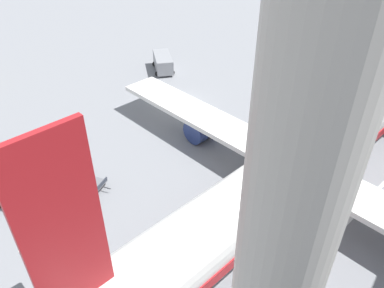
{
  "coord_description": "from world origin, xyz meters",
  "views": [
    {
      "loc": [
        23.82,
        -28.53,
        20.47
      ],
      "look_at": [
        7.76,
        -7.88,
        2.09
      ],
      "focal_mm": 35.0,
      "sensor_mm": 36.0,
      "label": 1
    }
  ],
  "objects_px": {
    "baggage_dolly_row_near_col_c": "(14,202)",
    "service_van": "(163,62)",
    "baggage_dolly_row_mid_a_col_c": "(36,184)",
    "baggage_dolly_row_mid_b_col_b": "(18,159)",
    "baggage_dolly_row_mid_a_col_d": "(76,200)",
    "baggage_dolly_row_mid_b_col_c": "(54,170)",
    "baggage_dolly_row_mid_b_col_d": "(90,183)",
    "baggage_dolly_row_mid_a_col_b": "(1,171)",
    "baggage_dolly_row_near_col_d": "(56,217)",
    "airplane": "(311,155)"
  },
  "relations": [
    {
      "from": "baggage_dolly_row_mid_a_col_b",
      "to": "baggage_dolly_row_mid_b_col_b",
      "type": "bearing_deg",
      "value": 101.41
    },
    {
      "from": "baggage_dolly_row_mid_a_col_c",
      "to": "baggage_dolly_row_mid_a_col_d",
      "type": "distance_m",
      "value": 4.16
    },
    {
      "from": "baggage_dolly_row_mid_b_col_d",
      "to": "baggage_dolly_row_mid_a_col_c",
      "type": "bearing_deg",
      "value": -140.67
    },
    {
      "from": "baggage_dolly_row_near_col_c",
      "to": "baggage_dolly_row_mid_a_col_c",
      "type": "relative_size",
      "value": 1.0
    },
    {
      "from": "baggage_dolly_row_mid_b_col_c",
      "to": "baggage_dolly_row_mid_b_col_d",
      "type": "xyz_separation_m",
      "value": [
        3.63,
        0.78,
        0.0
      ]
    },
    {
      "from": "baggage_dolly_row_mid_a_col_c",
      "to": "service_van",
      "type": "bearing_deg",
      "value": 107.03
    },
    {
      "from": "airplane",
      "to": "baggage_dolly_row_mid_a_col_c",
      "type": "bearing_deg",
      "value": -141.84
    },
    {
      "from": "service_van",
      "to": "baggage_dolly_row_near_col_d",
      "type": "relative_size",
      "value": 1.54
    },
    {
      "from": "baggage_dolly_row_mid_a_col_c",
      "to": "baggage_dolly_row_mid_b_col_b",
      "type": "relative_size",
      "value": 1.0
    },
    {
      "from": "baggage_dolly_row_mid_b_col_c",
      "to": "baggage_dolly_row_mid_b_col_b",
      "type": "bearing_deg",
      "value": -164.79
    },
    {
      "from": "baggage_dolly_row_near_col_c",
      "to": "baggage_dolly_row_mid_a_col_d",
      "type": "xyz_separation_m",
      "value": [
        3.54,
        3.04,
        0.0
      ]
    },
    {
      "from": "baggage_dolly_row_near_col_d",
      "to": "baggage_dolly_row_mid_b_col_c",
      "type": "height_order",
      "value": "same"
    },
    {
      "from": "baggage_dolly_row_mid_a_col_d",
      "to": "airplane",
      "type": "bearing_deg",
      "value": 44.16
    },
    {
      "from": "airplane",
      "to": "baggage_dolly_row_mid_b_col_c",
      "type": "bearing_deg",
      "value": -146.54
    },
    {
      "from": "baggage_dolly_row_mid_b_col_c",
      "to": "baggage_dolly_row_mid_b_col_d",
      "type": "relative_size",
      "value": 1.0
    },
    {
      "from": "service_van",
      "to": "baggage_dolly_row_mid_a_col_c",
      "type": "bearing_deg",
      "value": -72.97
    },
    {
      "from": "service_van",
      "to": "baggage_dolly_row_mid_a_col_c",
      "type": "xyz_separation_m",
      "value": [
        7.29,
        -23.8,
        -0.65
      ]
    },
    {
      "from": "baggage_dolly_row_mid_a_col_c",
      "to": "baggage_dolly_row_mid_b_col_d",
      "type": "bearing_deg",
      "value": 39.33
    },
    {
      "from": "baggage_dolly_row_mid_a_col_d",
      "to": "baggage_dolly_row_mid_b_col_d",
      "type": "relative_size",
      "value": 1.0
    },
    {
      "from": "baggage_dolly_row_near_col_d",
      "to": "baggage_dolly_row_mid_b_col_d",
      "type": "xyz_separation_m",
      "value": [
        -1.08,
        3.96,
        0.0
      ]
    },
    {
      "from": "baggage_dolly_row_mid_a_col_b",
      "to": "baggage_dolly_row_mid_a_col_d",
      "type": "height_order",
      "value": "same"
    },
    {
      "from": "baggage_dolly_row_mid_a_col_b",
      "to": "baggage_dolly_row_mid_b_col_c",
      "type": "relative_size",
      "value": 1.0
    },
    {
      "from": "airplane",
      "to": "baggage_dolly_row_mid_a_col_c",
      "type": "height_order",
      "value": "airplane"
    },
    {
      "from": "baggage_dolly_row_mid_b_col_b",
      "to": "baggage_dolly_row_mid_a_col_d",
      "type": "bearing_deg",
      "value": -1.01
    },
    {
      "from": "baggage_dolly_row_mid_a_col_b",
      "to": "baggage_dolly_row_mid_a_col_d",
      "type": "relative_size",
      "value": 1.0
    },
    {
      "from": "airplane",
      "to": "service_van",
      "type": "relative_size",
      "value": 9.04
    },
    {
      "from": "baggage_dolly_row_mid_a_col_b",
      "to": "airplane",
      "type": "bearing_deg",
      "value": 34.57
    },
    {
      "from": "baggage_dolly_row_mid_b_col_c",
      "to": "baggage_dolly_row_mid_b_col_d",
      "type": "bearing_deg",
      "value": 12.17
    },
    {
      "from": "baggage_dolly_row_near_col_c",
      "to": "baggage_dolly_row_near_col_d",
      "type": "relative_size",
      "value": 1.0
    },
    {
      "from": "baggage_dolly_row_near_col_d",
      "to": "baggage_dolly_row_mid_b_col_d",
      "type": "height_order",
      "value": "same"
    },
    {
      "from": "airplane",
      "to": "baggage_dolly_row_near_col_c",
      "type": "distance_m",
      "value": 23.06
    },
    {
      "from": "baggage_dolly_row_mid_b_col_c",
      "to": "baggage_dolly_row_mid_a_col_d",
      "type": "bearing_deg",
      "value": -15.18
    },
    {
      "from": "baggage_dolly_row_near_col_d",
      "to": "baggage_dolly_row_mid_a_col_b",
      "type": "bearing_deg",
      "value": 177.82
    },
    {
      "from": "service_van",
      "to": "baggage_dolly_row_near_col_c",
      "type": "bearing_deg",
      "value": -73.26
    },
    {
      "from": "baggage_dolly_row_mid_a_col_d",
      "to": "baggage_dolly_row_mid_b_col_b",
      "type": "xyz_separation_m",
      "value": [
        -8.17,
        0.14,
        0.0
      ]
    },
    {
      "from": "baggage_dolly_row_near_col_c",
      "to": "service_van",
      "type": "bearing_deg",
      "value": 106.74
    },
    {
      "from": "service_van",
      "to": "baggage_dolly_row_mid_b_col_c",
      "type": "xyz_separation_m",
      "value": [
        7.02,
        -21.83,
        -0.65
      ]
    },
    {
      "from": "baggage_dolly_row_mid_b_col_d",
      "to": "baggage_dolly_row_mid_a_col_d",
      "type": "bearing_deg",
      "value": -69.67
    },
    {
      "from": "baggage_dolly_row_near_col_d",
      "to": "baggage_dolly_row_mid_a_col_b",
      "type": "height_order",
      "value": "same"
    },
    {
      "from": "airplane",
      "to": "baggage_dolly_row_mid_b_col_c",
      "type": "relative_size",
      "value": 13.92
    },
    {
      "from": "airplane",
      "to": "baggage_dolly_row_mid_a_col_d",
      "type": "height_order",
      "value": "airplane"
    },
    {
      "from": "baggage_dolly_row_mid_a_col_c",
      "to": "baggage_dolly_row_mid_b_col_c",
      "type": "height_order",
      "value": "same"
    },
    {
      "from": "airplane",
      "to": "baggage_dolly_row_mid_b_col_d",
      "type": "xyz_separation_m",
      "value": [
        -13.81,
        -10.74,
        -2.81
      ]
    },
    {
      "from": "baggage_dolly_row_mid_a_col_c",
      "to": "baggage_dolly_row_near_col_c",
      "type": "bearing_deg",
      "value": -76.35
    },
    {
      "from": "baggage_dolly_row_mid_b_col_b",
      "to": "baggage_dolly_row_mid_a_col_b",
      "type": "bearing_deg",
      "value": -78.59
    },
    {
      "from": "baggage_dolly_row_mid_b_col_d",
      "to": "baggage_dolly_row_mid_b_col_c",
      "type": "bearing_deg",
      "value": -167.83
    },
    {
      "from": "baggage_dolly_row_mid_a_col_b",
      "to": "baggage_dolly_row_mid_a_col_d",
      "type": "bearing_deg",
      "value": 12.2
    },
    {
      "from": "baggage_dolly_row_mid_a_col_d",
      "to": "baggage_dolly_row_mid_b_col_c",
      "type": "bearing_deg",
      "value": 164.82
    },
    {
      "from": "baggage_dolly_row_mid_a_col_c",
      "to": "baggage_dolly_row_mid_b_col_b",
      "type": "bearing_deg",
      "value": 167.15
    },
    {
      "from": "baggage_dolly_row_near_col_d",
      "to": "baggage_dolly_row_mid_a_col_d",
      "type": "distance_m",
      "value": 2.03
    }
  ]
}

